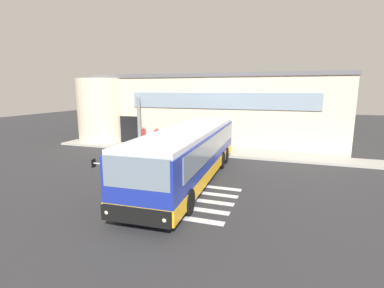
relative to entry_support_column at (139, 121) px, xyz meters
name	(u,v)px	position (x,y,z in m)	size (l,w,h in m)	color
ground_plane	(177,169)	(5.50, -5.40, -2.10)	(80.00, 90.00, 0.02)	#2B2B2D
bay_paint_stripes	(184,198)	(7.50, -9.60, -2.08)	(4.40, 3.96, 0.01)	silver
terminal_building	(215,108)	(4.82, 6.21, 0.83)	(22.18, 13.80, 5.86)	beige
boarding_curb	(201,151)	(5.50, -0.60, -2.01)	(24.38, 2.00, 0.15)	#9E9B93
entry_support_column	(139,121)	(0.00, 0.00, 0.00)	(0.28, 0.28, 3.88)	slate
bus_main_foreground	(189,155)	(6.86, -7.08, -0.75)	(3.11, 12.04, 2.70)	navy
passenger_near_column	(144,135)	(0.80, -0.75, -1.01)	(0.51, 0.39, 1.68)	#2D2D33
passenger_by_doorway	(157,136)	(2.03, -0.83, -0.97)	(0.59, 0.41, 1.68)	#1E2338
passenger_at_curb_edge	(165,137)	(2.69, -0.86, -1.01)	(0.59, 0.26, 1.68)	#1E2338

